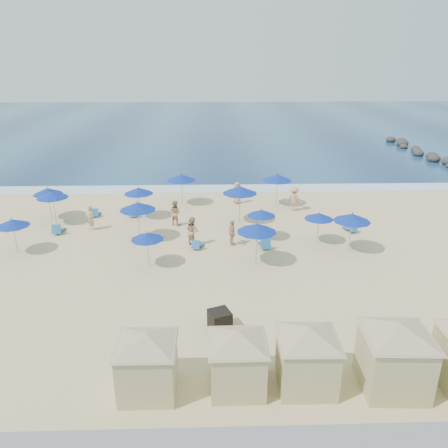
{
  "coord_description": "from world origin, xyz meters",
  "views": [
    {
      "loc": [
        -0.87,
        -21.35,
        10.87
      ],
      "look_at": [
        -0.14,
        3.0,
        1.53
      ],
      "focal_mm": 35.0,
      "sensor_mm": 36.0,
      "label": 1
    }
  ],
  "objects_px": {
    "umbrella_10": "(319,216)",
    "cabana_0": "(147,355)",
    "cabana_3": "(396,347)",
    "umbrella_6": "(257,228)",
    "cabana_2": "(308,349)",
    "beachgoer_1": "(175,213)",
    "rock_jetty": "(439,160)",
    "cabana_1": "(238,352)",
    "umbrella_1": "(12,223)",
    "umbrella_2": "(48,191)",
    "umbrella_12": "(138,191)",
    "beachgoer_5": "(192,231)",
    "umbrella_5": "(138,206)",
    "beachgoer_0": "(90,218)",
    "umbrella_4": "(182,177)",
    "beachgoer_2": "(232,233)",
    "umbrella_3": "(147,236)",
    "umbrella_9": "(277,178)",
    "beachgoer_3": "(294,199)",
    "umbrella_11": "(352,218)",
    "umbrella_8": "(261,213)",
    "umbrella_7": "(240,190)",
    "beachgoer_4": "(237,193)",
    "trash_bin": "(220,320)",
    "umbrella_0": "(52,195)"
  },
  "relations": [
    {
      "from": "umbrella_4",
      "to": "beachgoer_2",
      "type": "xyz_separation_m",
      "value": [
        3.54,
        -8.02,
        -1.4
      ]
    },
    {
      "from": "beachgoer_5",
      "to": "beachgoer_2",
      "type": "bearing_deg",
      "value": -134.03
    },
    {
      "from": "umbrella_3",
      "to": "umbrella_12",
      "type": "bearing_deg",
      "value": 101.93
    },
    {
      "from": "cabana_2",
      "to": "beachgoer_2",
      "type": "relative_size",
      "value": 2.61
    },
    {
      "from": "cabana_2",
      "to": "beachgoer_1",
      "type": "relative_size",
      "value": 2.37
    },
    {
      "from": "umbrella_5",
      "to": "beachgoer_0",
      "type": "bearing_deg",
      "value": 152.98
    },
    {
      "from": "umbrella_7",
      "to": "cabana_3",
      "type": "bearing_deg",
      "value": -75.46
    },
    {
      "from": "rock_jetty",
      "to": "cabana_3",
      "type": "height_order",
      "value": "cabana_3"
    },
    {
      "from": "umbrella_1",
      "to": "umbrella_3",
      "type": "height_order",
      "value": "umbrella_1"
    },
    {
      "from": "beachgoer_3",
      "to": "beachgoer_5",
      "type": "bearing_deg",
      "value": 62.32
    },
    {
      "from": "beachgoer_5",
      "to": "umbrella_4",
      "type": "bearing_deg",
      "value": -33.58
    },
    {
      "from": "umbrella_4",
      "to": "beachgoer_5",
      "type": "distance_m",
      "value": 8.09
    },
    {
      "from": "umbrella_12",
      "to": "beachgoer_5",
      "type": "bearing_deg",
      "value": -51.12
    },
    {
      "from": "umbrella_5",
      "to": "umbrella_6",
      "type": "height_order",
      "value": "umbrella_5"
    },
    {
      "from": "cabana_0",
      "to": "umbrella_11",
      "type": "height_order",
      "value": "cabana_0"
    },
    {
      "from": "beachgoer_0",
      "to": "beachgoer_4",
      "type": "bearing_deg",
      "value": 68.31
    },
    {
      "from": "beachgoer_1",
      "to": "beachgoer_4",
      "type": "relative_size",
      "value": 1.03
    },
    {
      "from": "cabana_0",
      "to": "beachgoer_5",
      "type": "xyz_separation_m",
      "value": [
        1.04,
        12.61,
        -0.57
      ]
    },
    {
      "from": "umbrella_2",
      "to": "umbrella_9",
      "type": "distance_m",
      "value": 16.78
    },
    {
      "from": "cabana_2",
      "to": "cabana_3",
      "type": "bearing_deg",
      "value": -3.29
    },
    {
      "from": "cabana_0",
      "to": "beachgoer_4",
      "type": "distance_m",
      "value": 21.15
    },
    {
      "from": "umbrella_1",
      "to": "cabana_0",
      "type": "bearing_deg",
      "value": -51.53
    },
    {
      "from": "umbrella_2",
      "to": "umbrella_11",
      "type": "relative_size",
      "value": 0.94
    },
    {
      "from": "rock_jetty",
      "to": "umbrella_2",
      "type": "distance_m",
      "value": 39.98
    },
    {
      "from": "umbrella_2",
      "to": "beachgoer_5",
      "type": "height_order",
      "value": "umbrella_2"
    },
    {
      "from": "cabana_2",
      "to": "beachgoer_1",
      "type": "height_order",
      "value": "cabana_2"
    },
    {
      "from": "beachgoer_3",
      "to": "beachgoer_1",
      "type": "bearing_deg",
      "value": 39.84
    },
    {
      "from": "umbrella_3",
      "to": "umbrella_8",
      "type": "xyz_separation_m",
      "value": [
        6.61,
        3.6,
        -0.0
      ]
    },
    {
      "from": "trash_bin",
      "to": "umbrella_12",
      "type": "xyz_separation_m",
      "value": [
        -5.45,
        13.89,
        1.64
      ]
    },
    {
      "from": "cabana_1",
      "to": "umbrella_6",
      "type": "xyz_separation_m",
      "value": [
        1.61,
        9.71,
        0.73
      ]
    },
    {
      "from": "umbrella_5",
      "to": "beachgoer_4",
      "type": "relative_size",
      "value": 1.5
    },
    {
      "from": "umbrella_5",
      "to": "beachgoer_0",
      "type": "distance_m",
      "value": 4.17
    },
    {
      "from": "umbrella_8",
      "to": "umbrella_12",
      "type": "distance_m",
      "value": 9.24
    },
    {
      "from": "umbrella_8",
      "to": "beachgoer_1",
      "type": "relative_size",
      "value": 1.16
    },
    {
      "from": "cabana_2",
      "to": "beachgoer_4",
      "type": "bearing_deg",
      "value": 93.38
    },
    {
      "from": "umbrella_3",
      "to": "umbrella_6",
      "type": "height_order",
      "value": "umbrella_6"
    },
    {
      "from": "umbrella_10",
      "to": "cabana_0",
      "type": "bearing_deg",
      "value": -124.8
    },
    {
      "from": "rock_jetty",
      "to": "beachgoer_5",
      "type": "height_order",
      "value": "beachgoer_5"
    },
    {
      "from": "beachgoer_0",
      "to": "beachgoer_3",
      "type": "height_order",
      "value": "beachgoer_3"
    },
    {
      "from": "umbrella_4",
      "to": "umbrella_2",
      "type": "bearing_deg",
      "value": -162.74
    },
    {
      "from": "umbrella_5",
      "to": "beachgoer_2",
      "type": "height_order",
      "value": "umbrella_5"
    },
    {
      "from": "umbrella_2",
      "to": "umbrella_6",
      "type": "bearing_deg",
      "value": -29.29
    },
    {
      "from": "beachgoer_3",
      "to": "umbrella_8",
      "type": "bearing_deg",
      "value": 82.82
    },
    {
      "from": "rock_jetty",
      "to": "cabana_1",
      "type": "height_order",
      "value": "cabana_1"
    },
    {
      "from": "umbrella_0",
      "to": "umbrella_11",
      "type": "height_order",
      "value": "umbrella_11"
    },
    {
      "from": "cabana_3",
      "to": "umbrella_6",
      "type": "xyz_separation_m",
      "value": [
        -3.78,
        9.86,
        0.52
      ]
    },
    {
      "from": "umbrella_3",
      "to": "umbrella_5",
      "type": "bearing_deg",
      "value": 105.9
    },
    {
      "from": "umbrella_3",
      "to": "umbrella_9",
      "type": "bearing_deg",
      "value": 50.37
    },
    {
      "from": "trash_bin",
      "to": "beachgoer_3",
      "type": "relative_size",
      "value": 0.46
    },
    {
      "from": "rock_jetty",
      "to": "umbrella_12",
      "type": "xyz_separation_m",
      "value": [
        -30.03,
        -16.53,
        1.7
      ]
    }
  ]
}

